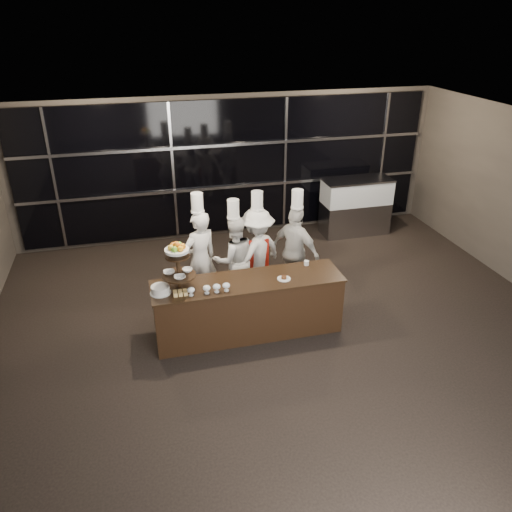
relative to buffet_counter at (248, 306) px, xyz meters
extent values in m
plane|color=black|center=(0.54, -1.14, -0.47)|extent=(10.00, 10.00, 0.00)
plane|color=black|center=(0.54, -1.14, 2.53)|extent=(10.00, 10.00, 0.00)
plane|color=#473F38|center=(0.54, 3.86, 1.03)|extent=(9.00, 0.00, 9.00)
cube|color=black|center=(0.54, 3.80, 1.03)|extent=(8.60, 0.04, 2.80)
cube|color=#A5A5AA|center=(0.54, 3.75, 0.63)|extent=(8.60, 0.06, 0.06)
cube|color=#A5A5AA|center=(0.54, 3.75, 1.53)|extent=(8.60, 0.06, 0.06)
cube|color=#A5A5AA|center=(-2.96, 3.77, 1.03)|extent=(0.05, 0.05, 2.80)
cube|color=#A5A5AA|center=(-0.66, 3.77, 1.03)|extent=(0.05, 0.05, 2.80)
cube|color=#A5A5AA|center=(1.74, 3.77, 1.03)|extent=(0.05, 0.05, 2.80)
cube|color=#A5A5AA|center=(4.04, 3.77, 1.03)|extent=(0.05, 0.05, 2.80)
cube|color=black|center=(0.00, 0.00, -0.02)|extent=(2.80, 0.70, 0.90)
cube|color=black|center=(0.00, 0.00, 0.44)|extent=(2.84, 0.74, 0.03)
cylinder|color=black|center=(-1.00, 0.00, 0.47)|extent=(0.24, 0.24, 0.03)
cylinder|color=black|center=(-1.00, 0.00, 0.80)|extent=(0.06, 0.06, 0.70)
cylinder|color=black|center=(-1.00, 0.00, 0.67)|extent=(0.48, 0.48, 0.02)
cylinder|color=black|center=(-1.00, 0.00, 0.97)|extent=(0.34, 0.34, 0.02)
cylinder|color=white|center=(-1.00, 0.00, 1.02)|extent=(0.10, 0.10, 0.06)
cylinder|color=white|center=(-1.00, 0.00, 1.07)|extent=(0.34, 0.34, 0.04)
sphere|color=orange|center=(-0.92, 0.00, 1.11)|extent=(0.09, 0.09, 0.09)
sphere|color=#5FAC2C|center=(-0.96, 0.07, 1.11)|extent=(0.09, 0.09, 0.09)
sphere|color=orange|center=(-1.04, 0.07, 1.11)|extent=(0.09, 0.09, 0.09)
sphere|color=yellow|center=(-1.08, 0.00, 1.11)|extent=(0.09, 0.09, 0.09)
sphere|color=#66A129|center=(-1.04, -0.07, 1.11)|extent=(0.09, 0.09, 0.09)
sphere|color=orange|center=(-0.96, -0.07, 1.11)|extent=(0.09, 0.09, 0.09)
sphere|color=orange|center=(-1.00, 0.00, 1.15)|extent=(0.09, 0.09, 0.09)
imported|color=white|center=(-1.13, 0.06, 0.71)|extent=(0.16, 0.16, 0.04)
imported|color=white|center=(-0.87, 0.06, 0.71)|extent=(0.15, 0.15, 0.05)
imported|color=white|center=(-1.00, -0.12, 0.71)|extent=(0.16, 0.16, 0.04)
cylinder|color=silver|center=(-0.87, -0.22, 0.46)|extent=(0.07, 0.07, 0.01)
cylinder|color=silver|center=(-0.87, -0.22, 0.49)|extent=(0.02, 0.02, 0.05)
ellipsoid|color=silver|center=(-0.87, -0.22, 0.54)|extent=(0.11, 0.11, 0.08)
ellipsoid|color=green|center=(-0.87, -0.22, 0.54)|extent=(0.08, 0.08, 0.05)
cylinder|color=silver|center=(-0.65, -0.22, 0.46)|extent=(0.07, 0.07, 0.01)
cylinder|color=silver|center=(-0.65, -0.22, 0.49)|extent=(0.02, 0.02, 0.05)
ellipsoid|color=silver|center=(-0.65, -0.22, 0.54)|extent=(0.11, 0.11, 0.08)
ellipsoid|color=#BB1209|center=(-0.65, -0.22, 0.54)|extent=(0.08, 0.08, 0.05)
cylinder|color=silver|center=(-0.51, -0.22, 0.46)|extent=(0.07, 0.07, 0.01)
cylinder|color=silver|center=(-0.51, -0.22, 0.49)|extent=(0.02, 0.02, 0.05)
ellipsoid|color=silver|center=(-0.51, -0.22, 0.54)|extent=(0.11, 0.11, 0.08)
ellipsoid|color=beige|center=(-0.51, -0.22, 0.54)|extent=(0.08, 0.08, 0.05)
cylinder|color=silver|center=(-0.37, -0.22, 0.46)|extent=(0.07, 0.07, 0.01)
cylinder|color=silver|center=(-0.37, -0.22, 0.49)|extent=(0.02, 0.02, 0.05)
ellipsoid|color=silver|center=(-0.37, -0.22, 0.54)|extent=(0.11, 0.11, 0.08)
ellipsoid|color=#492510|center=(-0.37, -0.22, 0.54)|extent=(0.08, 0.08, 0.05)
cylinder|color=white|center=(-1.28, -0.05, 0.46)|extent=(0.30, 0.30, 0.01)
cylinder|color=white|center=(-1.28, -0.05, 0.51)|extent=(0.26, 0.26, 0.10)
cube|color=#FFD57C|center=(-1.08, -0.20, 0.48)|extent=(0.06, 0.05, 0.05)
cube|color=#FFD57C|center=(-1.01, -0.20, 0.48)|extent=(0.06, 0.05, 0.05)
cube|color=#FFD57C|center=(-0.94, -0.20, 0.48)|extent=(0.06, 0.05, 0.05)
cube|color=#FFD57C|center=(-1.08, -0.13, 0.48)|extent=(0.06, 0.06, 0.05)
cube|color=#FFD57C|center=(-1.01, -0.13, 0.48)|extent=(0.06, 0.06, 0.05)
cube|color=#FFD57C|center=(-0.94, -0.13, 0.48)|extent=(0.06, 0.06, 0.05)
cylinder|color=white|center=(0.52, -0.10, 0.46)|extent=(0.20, 0.20, 0.01)
cylinder|color=#4C2814|center=(0.52, -0.10, 0.49)|extent=(0.08, 0.08, 0.04)
cylinder|color=white|center=(1.00, 0.25, 0.49)|extent=(0.08, 0.08, 0.07)
cube|color=#A5A5AA|center=(3.19, 3.16, -0.12)|extent=(1.46, 0.63, 0.70)
cube|color=silver|center=(3.19, 3.16, 0.48)|extent=(1.46, 0.63, 0.50)
cube|color=#FFC67F|center=(3.19, 3.16, 0.48)|extent=(1.36, 0.52, 0.40)
cube|color=#A5A5AA|center=(3.19, 3.16, 0.75)|extent=(1.48, 0.65, 0.04)
imported|color=white|center=(-0.56, 0.99, 0.37)|extent=(0.72, 0.62, 1.68)
cylinder|color=white|center=(-0.56, 0.99, 1.36)|extent=(0.19, 0.19, 0.30)
cylinder|color=white|center=(-0.56, 0.99, 1.22)|extent=(0.21, 0.21, 0.03)
imported|color=white|center=(0.02, 1.03, 0.29)|extent=(0.79, 0.64, 1.51)
cylinder|color=white|center=(0.02, 1.03, 1.19)|extent=(0.19, 0.19, 0.30)
cylinder|color=white|center=(0.02, 1.03, 1.05)|extent=(0.21, 0.21, 0.03)
imported|color=white|center=(0.43, 1.10, 0.33)|extent=(1.18, 1.04, 1.59)
cylinder|color=white|center=(0.43, 1.10, 1.27)|extent=(0.19, 0.19, 0.30)
cylinder|color=white|center=(0.43, 1.10, 1.13)|extent=(0.21, 0.21, 0.03)
cube|color=#AB180D|center=(0.43, 0.98, 0.33)|extent=(0.34, 0.03, 0.59)
imported|color=silver|center=(1.06, 0.97, 0.34)|extent=(0.87, 0.99, 1.60)
cylinder|color=white|center=(1.06, 0.97, 1.29)|extent=(0.19, 0.19, 0.30)
cylinder|color=white|center=(1.06, 0.97, 1.14)|extent=(0.21, 0.21, 0.03)
camera|label=1|loc=(-1.49, -6.24, 4.04)|focal=35.00mm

